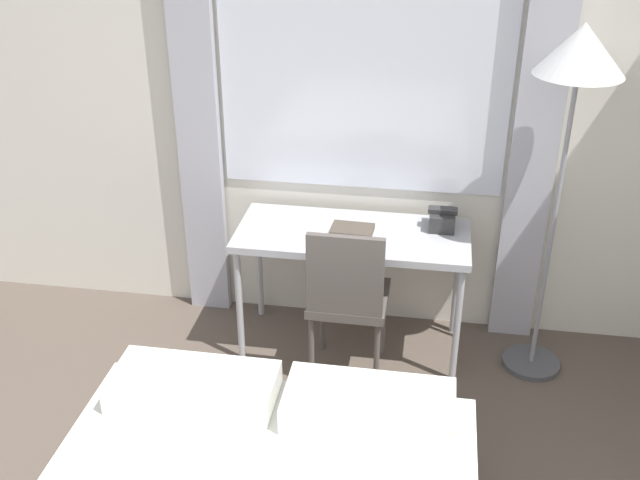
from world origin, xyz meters
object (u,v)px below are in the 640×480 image
at_px(standing_lamp, 577,79).
at_px(book, 352,229).
at_px(desk_chair, 347,294).
at_px(desk, 353,242).
at_px(telephone, 442,219).

bearing_deg(standing_lamp, book, 177.97).
height_order(desk_chair, standing_lamp, standing_lamp).
relative_size(desk, telephone, 7.29).
relative_size(standing_lamp, book, 8.11).
distance_m(desk_chair, book, 0.37).
distance_m(standing_lamp, book, 1.33).
relative_size(desk, desk_chair, 1.36).
relative_size(desk_chair, telephone, 5.38).
bearing_deg(book, standing_lamp, -2.03).
bearing_deg(desk, book, 130.19).
xyz_separation_m(desk_chair, standing_lamp, (1.00, 0.27, 1.08)).
height_order(desk, standing_lamp, standing_lamp).
xyz_separation_m(telephone, book, (-0.47, -0.12, -0.04)).
bearing_deg(telephone, desk_chair, -136.51).
bearing_deg(book, telephone, 14.73).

